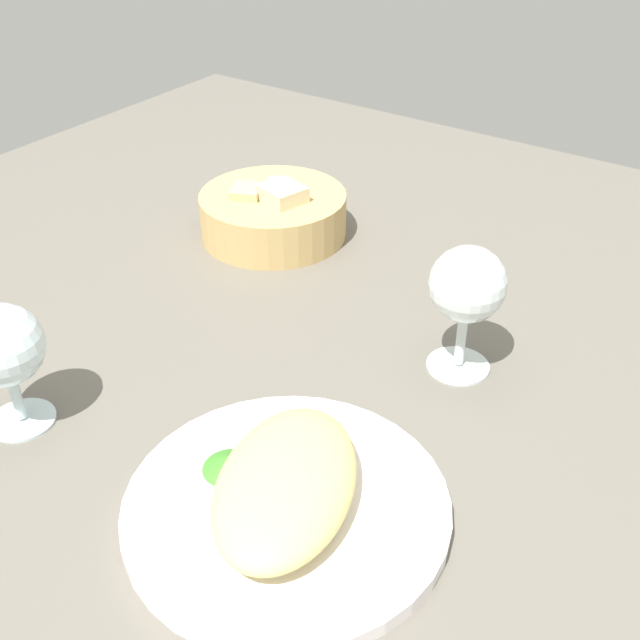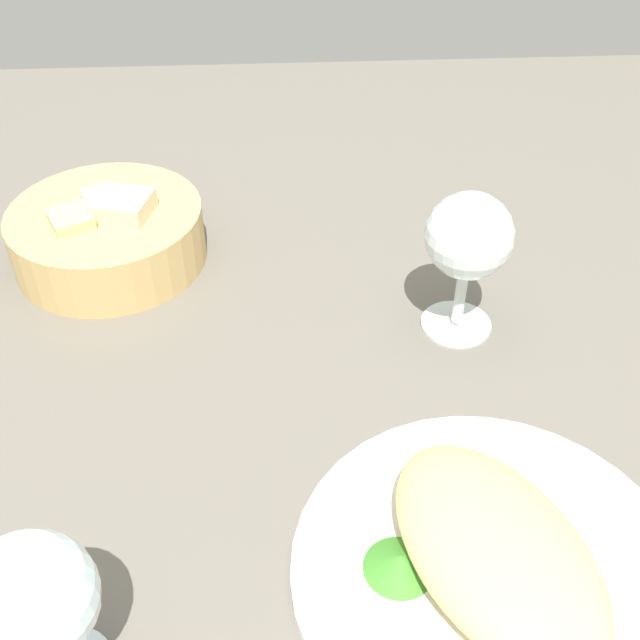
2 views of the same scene
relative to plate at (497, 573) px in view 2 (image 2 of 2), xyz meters
The scene contains 7 objects.
ground_plane 21.11cm from the plate, 37.54° to the left, with size 140.00×140.00×2.00cm, color #635E54.
plate is the anchor object (origin of this frame).
omelette 2.68cm from the plate, ahead, with size 17.99×10.86×3.95cm, color #DFC875.
lettuce_garnish 6.29cm from the plate, 87.20° to the left, with size 4.73×4.73×1.38cm, color #3C852A.
bread_basket 48.25cm from the plate, 38.68° to the left, with size 18.90×18.90×7.69cm.
wine_glass_near 27.07cm from the plate, ahead, with size 7.50×7.50×13.59cm.
wine_glass_far 28.37cm from the plate, 100.39° to the left, with size 7.44×7.44×12.42cm.
Camera 2 is at (-43.75, 0.38, 46.42)cm, focal length 43.47 mm.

